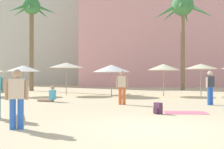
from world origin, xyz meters
name	(u,v)px	position (x,y,z in m)	size (l,w,h in m)	color
ground	(156,129)	(0.00, 0.00, 0.00)	(120.00, 120.00, 0.00)	beige
hotel_pink	(162,35)	(7.27, 33.15, 7.84)	(24.32, 11.56, 15.69)	pink
hotel_tower_gray	(44,19)	(-12.88, 42.16, 12.08)	(18.51, 8.32, 24.16)	beige
palm_tree_far_left	(183,10)	(6.54, 19.66, 8.16)	(6.26, 6.11, 9.82)	brown
palm_tree_left	(32,15)	(-8.59, 18.83, 7.43)	(4.71, 4.59, 9.15)	brown
cafe_umbrella_0	(111,68)	(-0.93, 11.64, 1.98)	(2.68, 2.68, 2.24)	gray
cafe_umbrella_1	(164,67)	(2.85, 11.94, 2.09)	(2.34, 2.34, 2.32)	gray
cafe_umbrella_2	(201,66)	(5.47, 11.68, 2.12)	(2.32, 2.32, 2.31)	gray
cafe_umbrella_5	(66,65)	(-4.28, 12.73, 2.25)	(2.56, 2.56, 2.44)	gray
cafe_umbrella_6	(24,68)	(-7.22, 12.03, 1.98)	(2.38, 2.38, 2.20)	gray
beach_towel	(185,113)	(1.74, 3.14, 0.01)	(1.59, 0.83, 0.01)	#EF6684
backpack	(158,108)	(0.62, 2.87, 0.20)	(0.34, 0.35, 0.42)	#572F4B
person_mid_right	(210,86)	(3.80, 5.87, 0.92)	(0.56, 0.41, 1.68)	blue
person_far_left	(17,96)	(-3.71, 0.11, 0.87)	(0.61, 0.30, 1.60)	blue
person_near_right	(122,86)	(-0.52, 6.15, 0.93)	(0.61, 0.30, 1.69)	orange
person_mid_center	(50,96)	(-4.46, 7.75, 0.31)	(1.05, 0.67, 0.91)	tan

